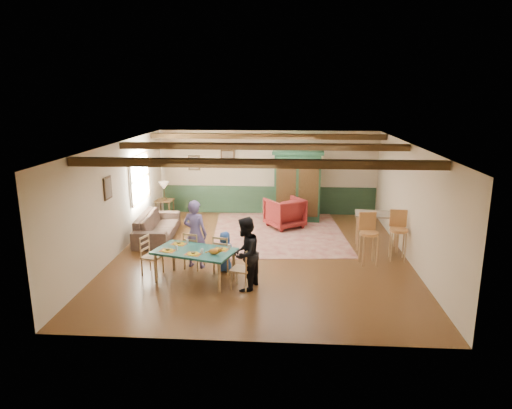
# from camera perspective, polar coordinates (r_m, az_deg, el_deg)

# --- Properties ---
(floor) EXTENTS (8.00, 8.00, 0.00)m
(floor) POSITION_cam_1_polar(r_m,az_deg,el_deg) (11.23, 0.62, -6.32)
(floor) COLOR #492A14
(floor) RESTS_ON ground
(wall_back) EXTENTS (7.00, 0.02, 2.70)m
(wall_back) POSITION_cam_1_polar(r_m,az_deg,el_deg) (14.75, 1.51, 4.00)
(wall_back) COLOR beige
(wall_back) RESTS_ON floor
(wall_left) EXTENTS (0.02, 8.00, 2.70)m
(wall_left) POSITION_cam_1_polar(r_m,az_deg,el_deg) (11.56, -16.95, 0.64)
(wall_left) COLOR beige
(wall_left) RESTS_ON floor
(wall_right) EXTENTS (0.02, 8.00, 2.70)m
(wall_right) POSITION_cam_1_polar(r_m,az_deg,el_deg) (11.21, 18.81, 0.10)
(wall_right) COLOR beige
(wall_right) RESTS_ON floor
(ceiling) EXTENTS (7.00, 8.00, 0.02)m
(ceiling) POSITION_cam_1_polar(r_m,az_deg,el_deg) (10.60, 0.66, 7.51)
(ceiling) COLOR white
(ceiling) RESTS_ON wall_back
(wainscot_back) EXTENTS (6.95, 0.03, 0.90)m
(wainscot_back) POSITION_cam_1_polar(r_m,az_deg,el_deg) (14.91, 1.48, 0.57)
(wainscot_back) COLOR #1C3421
(wainscot_back) RESTS_ON floor
(ceiling_beam_front) EXTENTS (6.95, 0.16, 0.16)m
(ceiling_beam_front) POSITION_cam_1_polar(r_m,az_deg,el_deg) (8.34, -0.22, 5.16)
(ceiling_beam_front) COLOR #2F1F0D
(ceiling_beam_front) RESTS_ON ceiling
(ceiling_beam_mid) EXTENTS (6.95, 0.16, 0.16)m
(ceiling_beam_mid) POSITION_cam_1_polar(r_m,az_deg,el_deg) (11.01, 0.78, 7.27)
(ceiling_beam_mid) COLOR #2F1F0D
(ceiling_beam_mid) RESTS_ON ceiling
(ceiling_beam_back) EXTENTS (6.95, 0.16, 0.16)m
(ceiling_beam_back) POSITION_cam_1_polar(r_m,az_deg,el_deg) (13.59, 1.37, 8.52)
(ceiling_beam_back) COLOR #2F1F0D
(ceiling_beam_back) RESTS_ON ceiling
(window_left) EXTENTS (0.06, 1.60, 1.30)m
(window_left) POSITION_cam_1_polar(r_m,az_deg,el_deg) (13.08, -14.31, 3.19)
(window_left) COLOR white
(window_left) RESTS_ON wall_left
(picture_left_wall) EXTENTS (0.04, 0.42, 0.52)m
(picture_left_wall) POSITION_cam_1_polar(r_m,az_deg,el_deg) (10.93, -18.04, 1.97)
(picture_left_wall) COLOR gray
(picture_left_wall) RESTS_ON wall_left
(picture_back_a) EXTENTS (0.45, 0.04, 0.55)m
(picture_back_a) POSITION_cam_1_polar(r_m,az_deg,el_deg) (14.76, -3.56, 5.75)
(picture_back_a) COLOR gray
(picture_back_a) RESTS_ON wall_back
(picture_back_b) EXTENTS (0.38, 0.04, 0.48)m
(picture_back_b) POSITION_cam_1_polar(r_m,az_deg,el_deg) (14.96, -7.75, 5.18)
(picture_back_b) COLOR gray
(picture_back_b) RESTS_ON wall_back
(dining_table) EXTENTS (1.82, 1.33, 0.68)m
(dining_table) POSITION_cam_1_polar(r_m,az_deg,el_deg) (9.71, -7.63, -7.59)
(dining_table) COLOR #1B5850
(dining_table) RESTS_ON floor
(dining_chair_far_left) EXTENTS (0.48, 0.49, 0.86)m
(dining_chair_far_left) POSITION_cam_1_polar(r_m,az_deg,el_deg) (10.38, -7.74, -5.63)
(dining_chair_far_left) COLOR #A67F53
(dining_chair_far_left) RESTS_ON floor
(dining_chair_far_right) EXTENTS (0.48, 0.49, 0.86)m
(dining_chair_far_right) POSITION_cam_1_polar(r_m,az_deg,el_deg) (10.08, -4.07, -6.15)
(dining_chair_far_right) COLOR #A67F53
(dining_chair_far_right) RESTS_ON floor
(dining_chair_end_left) EXTENTS (0.49, 0.48, 0.86)m
(dining_chair_end_left) POSITION_cam_1_polar(r_m,az_deg,el_deg) (10.19, -12.87, -6.24)
(dining_chair_end_left) COLOR #A67F53
(dining_chair_end_left) RESTS_ON floor
(dining_chair_end_right) EXTENTS (0.49, 0.48, 0.86)m
(dining_chair_end_right) POSITION_cam_1_polar(r_m,az_deg,el_deg) (9.26, -1.87, -7.95)
(dining_chair_end_right) COLOR #A67F53
(dining_chair_end_right) RESTS_ON floor
(person_man) EXTENTS (0.65, 0.52, 1.57)m
(person_man) POSITION_cam_1_polar(r_m,az_deg,el_deg) (10.33, -7.61, -3.67)
(person_man) COLOR slate
(person_man) RESTS_ON floor
(person_woman) EXTENTS (0.75, 0.86, 1.50)m
(person_woman) POSITION_cam_1_polar(r_m,az_deg,el_deg) (9.12, -1.36, -6.18)
(person_woman) COLOR black
(person_woman) RESTS_ON floor
(person_child) EXTENTS (0.51, 0.40, 0.91)m
(person_child) POSITION_cam_1_polar(r_m,az_deg,el_deg) (10.13, -3.90, -5.88)
(person_child) COLOR #2953A6
(person_child) RESTS_ON floor
(cat) EXTENTS (0.35, 0.21, 0.16)m
(cat) POSITION_cam_1_polar(r_m,az_deg,el_deg) (9.28, -5.23, -5.79)
(cat) COLOR orange
(cat) RESTS_ON dining_table
(place_setting_near_left) EXTENTS (0.43, 0.36, 0.11)m
(place_setting_near_left) POSITION_cam_1_polar(r_m,az_deg,el_deg) (9.63, -10.97, -5.41)
(place_setting_near_left) COLOR yellow
(place_setting_near_left) RESTS_ON dining_table
(place_setting_near_center) EXTENTS (0.43, 0.36, 0.11)m
(place_setting_near_center) POSITION_cam_1_polar(r_m,az_deg,el_deg) (9.35, -7.86, -5.88)
(place_setting_near_center) COLOR yellow
(place_setting_near_center) RESTS_ON dining_table
(place_setting_far_left) EXTENTS (0.43, 0.36, 0.11)m
(place_setting_far_left) POSITION_cam_1_polar(r_m,az_deg,el_deg) (10.00, -9.63, -4.63)
(place_setting_far_left) COLOR yellow
(place_setting_far_left) RESTS_ON dining_table
(place_setting_far_right) EXTENTS (0.43, 0.36, 0.11)m
(place_setting_far_right) POSITION_cam_1_polar(r_m,az_deg,el_deg) (9.56, -4.41, -5.34)
(place_setting_far_right) COLOR yellow
(place_setting_far_right) RESTS_ON dining_table
(area_rug) EXTENTS (3.94, 4.56, 0.01)m
(area_rug) POSITION_cam_1_polar(r_m,az_deg,el_deg) (12.98, 2.81, -3.50)
(area_rug) COLOR tan
(area_rug) RESTS_ON floor
(armoire) EXTENTS (1.56, 0.68, 2.16)m
(armoire) POSITION_cam_1_polar(r_m,az_deg,el_deg) (14.02, 5.20, 2.31)
(armoire) COLOR #163822
(armoire) RESTS_ON floor
(armchair) EXTENTS (1.33, 1.33, 0.89)m
(armchair) POSITION_cam_1_polar(r_m,az_deg,el_deg) (13.39, 3.60, -1.02)
(armchair) COLOR #4A0E11
(armchair) RESTS_ON floor
(sofa) EXTENTS (1.05, 2.34, 0.67)m
(sofa) POSITION_cam_1_polar(r_m,az_deg,el_deg) (12.72, -12.22, -2.62)
(sofa) COLOR #3F2F27
(sofa) RESTS_ON floor
(end_table) EXTENTS (0.54, 0.54, 0.62)m
(end_table) POSITION_cam_1_polar(r_m,az_deg,el_deg) (14.55, -11.31, -0.60)
(end_table) COLOR #2F1F0D
(end_table) RESTS_ON floor
(table_lamp) EXTENTS (0.34, 0.34, 0.57)m
(table_lamp) POSITION_cam_1_polar(r_m,az_deg,el_deg) (14.41, -11.42, 1.69)
(table_lamp) COLOR beige
(table_lamp) RESTS_ON end_table
(counter_table) EXTENTS (1.18, 0.78, 0.93)m
(counter_table) POSITION_cam_1_polar(r_m,az_deg,el_deg) (11.93, 14.87, -3.23)
(counter_table) COLOR tan
(counter_table) RESTS_ON floor
(bar_stool_left) EXTENTS (0.48, 0.52, 1.20)m
(bar_stool_left) POSITION_cam_1_polar(r_m,az_deg,el_deg) (10.78, 13.92, -4.26)
(bar_stool_left) COLOR tan
(bar_stool_left) RESTS_ON floor
(bar_stool_right) EXTENTS (0.46, 0.50, 1.18)m
(bar_stool_right) POSITION_cam_1_polar(r_m,az_deg,el_deg) (11.25, 17.35, -3.76)
(bar_stool_right) COLOR tan
(bar_stool_right) RESTS_ON floor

